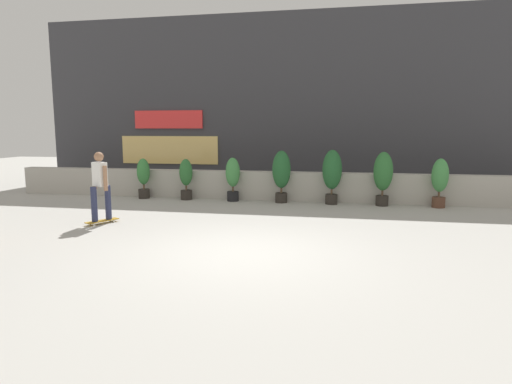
{
  "coord_description": "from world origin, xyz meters",
  "views": [
    {
      "loc": [
        1.7,
        -7.41,
        2.21
      ],
      "look_at": [
        0.0,
        1.5,
        0.9
      ],
      "focal_mm": 30.43,
      "sensor_mm": 36.0,
      "label": 1
    }
  ],
  "objects_px": {
    "potted_plant_4": "(332,172)",
    "skater_foreground": "(100,184)",
    "potted_plant_0": "(143,176)",
    "potted_plant_1": "(186,177)",
    "potted_plant_2": "(233,177)",
    "potted_plant_3": "(281,172)",
    "potted_plant_5": "(383,174)",
    "potted_plant_6": "(440,180)"
  },
  "relations": [
    {
      "from": "potted_plant_0",
      "to": "potted_plant_4",
      "type": "bearing_deg",
      "value": 0.0
    },
    {
      "from": "potted_plant_0",
      "to": "potted_plant_3",
      "type": "bearing_deg",
      "value": -0.0
    },
    {
      "from": "potted_plant_0",
      "to": "potted_plant_4",
      "type": "distance_m",
      "value": 5.99
    },
    {
      "from": "potted_plant_2",
      "to": "skater_foreground",
      "type": "xyz_separation_m",
      "value": [
        -2.27,
        -3.75,
        0.18
      ]
    },
    {
      "from": "potted_plant_0",
      "to": "potted_plant_3",
      "type": "xyz_separation_m",
      "value": [
        4.48,
        -0.0,
        0.21
      ]
    },
    {
      "from": "potted_plant_1",
      "to": "potted_plant_6",
      "type": "relative_size",
      "value": 0.92
    },
    {
      "from": "potted_plant_4",
      "to": "skater_foreground",
      "type": "bearing_deg",
      "value": -144.7
    },
    {
      "from": "potted_plant_0",
      "to": "potted_plant_4",
      "type": "relative_size",
      "value": 0.8
    },
    {
      "from": "potted_plant_2",
      "to": "potted_plant_4",
      "type": "height_order",
      "value": "potted_plant_4"
    },
    {
      "from": "potted_plant_2",
      "to": "potted_plant_5",
      "type": "relative_size",
      "value": 0.86
    },
    {
      "from": "potted_plant_0",
      "to": "potted_plant_5",
      "type": "xyz_separation_m",
      "value": [
        7.45,
        0.0,
        0.21
      ]
    },
    {
      "from": "potted_plant_1",
      "to": "potted_plant_5",
      "type": "distance_m",
      "value": 6.01
    },
    {
      "from": "potted_plant_4",
      "to": "skater_foreground",
      "type": "height_order",
      "value": "skater_foreground"
    },
    {
      "from": "potted_plant_0",
      "to": "skater_foreground",
      "type": "relative_size",
      "value": 0.76
    },
    {
      "from": "potted_plant_1",
      "to": "potted_plant_6",
      "type": "distance_m",
      "value": 7.57
    },
    {
      "from": "potted_plant_2",
      "to": "potted_plant_0",
      "type": "bearing_deg",
      "value": 180.0
    },
    {
      "from": "potted_plant_1",
      "to": "skater_foreground",
      "type": "relative_size",
      "value": 0.76
    },
    {
      "from": "skater_foreground",
      "to": "potted_plant_1",
      "type": "bearing_deg",
      "value": 78.68
    },
    {
      "from": "potted_plant_3",
      "to": "potted_plant_4",
      "type": "relative_size",
      "value": 0.98
    },
    {
      "from": "potted_plant_1",
      "to": "skater_foreground",
      "type": "height_order",
      "value": "skater_foreground"
    },
    {
      "from": "potted_plant_3",
      "to": "potted_plant_6",
      "type": "height_order",
      "value": "potted_plant_3"
    },
    {
      "from": "potted_plant_3",
      "to": "potted_plant_6",
      "type": "xyz_separation_m",
      "value": [
        4.53,
        0.0,
        -0.13
      ]
    },
    {
      "from": "potted_plant_6",
      "to": "skater_foreground",
      "type": "bearing_deg",
      "value": -155.71
    },
    {
      "from": "potted_plant_0",
      "to": "potted_plant_1",
      "type": "bearing_deg",
      "value": 0.0
    },
    {
      "from": "potted_plant_2",
      "to": "potted_plant_1",
      "type": "bearing_deg",
      "value": 180.0
    },
    {
      "from": "potted_plant_0",
      "to": "potted_plant_2",
      "type": "distance_m",
      "value": 2.96
    },
    {
      "from": "potted_plant_4",
      "to": "potted_plant_5",
      "type": "height_order",
      "value": "potted_plant_4"
    },
    {
      "from": "potted_plant_4",
      "to": "potted_plant_6",
      "type": "relative_size",
      "value": 1.16
    },
    {
      "from": "potted_plant_0",
      "to": "potted_plant_5",
      "type": "distance_m",
      "value": 7.45
    },
    {
      "from": "potted_plant_2",
      "to": "potted_plant_5",
      "type": "bearing_deg",
      "value": 0.0
    },
    {
      "from": "skater_foreground",
      "to": "potted_plant_2",
      "type": "bearing_deg",
      "value": 58.79
    },
    {
      "from": "potted_plant_1",
      "to": "potted_plant_4",
      "type": "distance_m",
      "value": 4.55
    },
    {
      "from": "potted_plant_1",
      "to": "potted_plant_3",
      "type": "height_order",
      "value": "potted_plant_3"
    },
    {
      "from": "potted_plant_1",
      "to": "skater_foreground",
      "type": "bearing_deg",
      "value": -101.32
    },
    {
      "from": "potted_plant_2",
      "to": "potted_plant_3",
      "type": "bearing_deg",
      "value": 0.0
    },
    {
      "from": "potted_plant_6",
      "to": "skater_foreground",
      "type": "relative_size",
      "value": 0.83
    },
    {
      "from": "potted_plant_0",
      "to": "potted_plant_3",
      "type": "relative_size",
      "value": 0.81
    },
    {
      "from": "potted_plant_5",
      "to": "potted_plant_6",
      "type": "bearing_deg",
      "value": -0.0
    },
    {
      "from": "potted_plant_3",
      "to": "potted_plant_2",
      "type": "bearing_deg",
      "value": 180.0
    },
    {
      "from": "potted_plant_1",
      "to": "potted_plant_6",
      "type": "xyz_separation_m",
      "value": [
        7.56,
        -0.0,
        0.09
      ]
    },
    {
      "from": "skater_foreground",
      "to": "potted_plant_6",
      "type": "bearing_deg",
      "value": 24.29
    },
    {
      "from": "potted_plant_3",
      "to": "potted_plant_4",
      "type": "distance_m",
      "value": 1.51
    }
  ]
}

